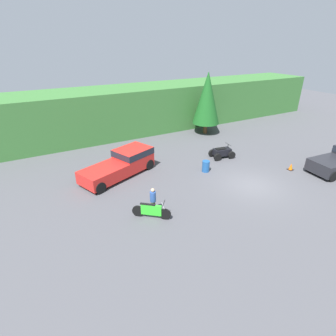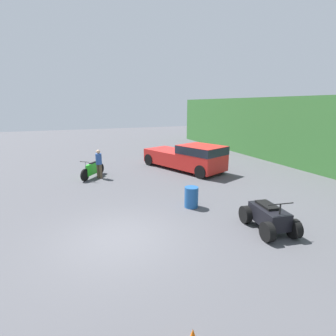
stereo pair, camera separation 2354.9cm
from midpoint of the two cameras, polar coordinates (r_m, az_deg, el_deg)
ground_plane at (r=9.63m, az=77.51°, el=-43.05°), size 80.00×80.00×0.00m
pickup_truck_red at (r=14.52m, az=44.19°, el=-13.98°), size 6.18×4.08×1.76m
dirt_bike at (r=10.37m, az=25.03°, el=-24.96°), size 1.82×1.53×1.13m
quad_atv at (r=13.48m, az=80.39°, el=-26.29°), size 2.18×1.48×1.18m
rider_person at (r=10.18m, az=28.02°, el=-22.96°), size 0.49×0.49×1.69m
steel_barrel at (r=11.65m, az=66.78°, el=-28.18°), size 0.58×0.58×0.88m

